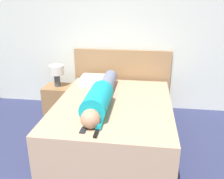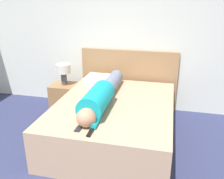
{
  "view_description": "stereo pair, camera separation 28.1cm",
  "coord_description": "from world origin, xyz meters",
  "px_view_note": "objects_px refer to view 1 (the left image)",
  "views": [
    {
      "loc": [
        0.62,
        -1.03,
        1.92
      ],
      "look_at": [
        0.21,
        1.92,
        0.79
      ],
      "focal_mm": 40.0,
      "sensor_mm": 36.0,
      "label": 1
    },
    {
      "loc": [
        0.9,
        -0.98,
        1.92
      ],
      "look_at": [
        0.21,
        1.92,
        0.79
      ],
      "focal_mm": 40.0,
      "sensor_mm": 36.0,
      "label": 2
    }
  ],
  "objects_px": {
    "nightstand": "(59,99)",
    "cell_phone": "(83,130)",
    "pillow_near_headboard": "(97,81)",
    "table_lamp": "(57,72)",
    "person_lying": "(101,96)",
    "tv_remote": "(96,134)",
    "bed": "(113,120)"
  },
  "relations": [
    {
      "from": "table_lamp",
      "to": "cell_phone",
      "type": "relative_size",
      "value": 2.81
    },
    {
      "from": "bed",
      "to": "nightstand",
      "type": "bearing_deg",
      "value": 145.32
    },
    {
      "from": "tv_remote",
      "to": "cell_phone",
      "type": "xyz_separation_m",
      "value": [
        -0.15,
        0.06,
        -0.01
      ]
    },
    {
      "from": "table_lamp",
      "to": "person_lying",
      "type": "distance_m",
      "value": 1.23
    },
    {
      "from": "pillow_near_headboard",
      "to": "tv_remote",
      "type": "height_order",
      "value": "pillow_near_headboard"
    },
    {
      "from": "pillow_near_headboard",
      "to": "cell_phone",
      "type": "height_order",
      "value": "pillow_near_headboard"
    },
    {
      "from": "bed",
      "to": "person_lying",
      "type": "distance_m",
      "value": 0.45
    },
    {
      "from": "bed",
      "to": "tv_remote",
      "type": "distance_m",
      "value": 0.9
    },
    {
      "from": "pillow_near_headboard",
      "to": "cell_phone",
      "type": "distance_m",
      "value": 1.52
    },
    {
      "from": "tv_remote",
      "to": "cell_phone",
      "type": "relative_size",
      "value": 1.15
    },
    {
      "from": "pillow_near_headboard",
      "to": "tv_remote",
      "type": "distance_m",
      "value": 1.6
    },
    {
      "from": "table_lamp",
      "to": "person_lying",
      "type": "relative_size",
      "value": 0.22
    },
    {
      "from": "bed",
      "to": "person_lying",
      "type": "xyz_separation_m",
      "value": [
        -0.16,
        -0.1,
        0.4
      ]
    },
    {
      "from": "person_lying",
      "to": "cell_phone",
      "type": "xyz_separation_m",
      "value": [
        -0.07,
        -0.69,
        -0.13
      ]
    },
    {
      "from": "table_lamp",
      "to": "person_lying",
      "type": "xyz_separation_m",
      "value": [
        0.9,
        -0.83,
        -0.05
      ]
    },
    {
      "from": "bed",
      "to": "cell_phone",
      "type": "bearing_deg",
      "value": -105.81
    },
    {
      "from": "nightstand",
      "to": "pillow_near_headboard",
      "type": "height_order",
      "value": "pillow_near_headboard"
    },
    {
      "from": "cell_phone",
      "to": "nightstand",
      "type": "bearing_deg",
      "value": 118.69
    },
    {
      "from": "cell_phone",
      "to": "table_lamp",
      "type": "bearing_deg",
      "value": 118.69
    },
    {
      "from": "pillow_near_headboard",
      "to": "table_lamp",
      "type": "bearing_deg",
      "value": 178.91
    },
    {
      "from": "table_lamp",
      "to": "pillow_near_headboard",
      "type": "relative_size",
      "value": 0.67
    },
    {
      "from": "nightstand",
      "to": "table_lamp",
      "type": "relative_size",
      "value": 1.28
    },
    {
      "from": "pillow_near_headboard",
      "to": "bed",
      "type": "bearing_deg",
      "value": -63.09
    },
    {
      "from": "nightstand",
      "to": "person_lying",
      "type": "xyz_separation_m",
      "value": [
        0.9,
        -0.83,
        0.44
      ]
    },
    {
      "from": "pillow_near_headboard",
      "to": "tv_remote",
      "type": "relative_size",
      "value": 3.65
    },
    {
      "from": "bed",
      "to": "pillow_near_headboard",
      "type": "xyz_separation_m",
      "value": [
        -0.37,
        0.72,
        0.33
      ]
    },
    {
      "from": "bed",
      "to": "pillow_near_headboard",
      "type": "height_order",
      "value": "pillow_near_headboard"
    },
    {
      "from": "nightstand",
      "to": "cell_phone",
      "type": "bearing_deg",
      "value": -61.31
    },
    {
      "from": "pillow_near_headboard",
      "to": "person_lying",
      "type": "bearing_deg",
      "value": -75.86
    },
    {
      "from": "nightstand",
      "to": "cell_phone",
      "type": "distance_m",
      "value": 1.77
    },
    {
      "from": "nightstand",
      "to": "table_lamp",
      "type": "height_order",
      "value": "table_lamp"
    },
    {
      "from": "pillow_near_headboard",
      "to": "cell_phone",
      "type": "relative_size",
      "value": 4.21
    }
  ]
}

